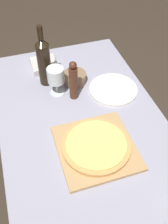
% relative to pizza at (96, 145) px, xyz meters
% --- Properties ---
extents(ground_plane, '(12.00, 12.00, 0.00)m').
position_rel_pizza_xyz_m(ground_plane, '(-0.01, 0.20, -0.79)').
color(ground_plane, '#382D23').
extents(dining_table, '(0.79, 1.25, 0.76)m').
position_rel_pizza_xyz_m(dining_table, '(-0.01, 0.20, -0.15)').
color(dining_table, '#9393A8').
rests_on(dining_table, ground_plane).
extents(cutting_board, '(0.33, 0.34, 0.02)m').
position_rel_pizza_xyz_m(cutting_board, '(-0.00, 0.00, -0.02)').
color(cutting_board, tan).
rests_on(cutting_board, dining_table).
extents(pizza, '(0.30, 0.30, 0.02)m').
position_rel_pizza_xyz_m(pizza, '(0.00, 0.00, 0.00)').
color(pizza, tan).
rests_on(pizza, cutting_board).
extents(wine_bottle, '(0.07, 0.07, 0.34)m').
position_rel_pizza_xyz_m(wine_bottle, '(-0.11, 0.51, 0.11)').
color(wine_bottle, black).
rests_on(wine_bottle, dining_table).
extents(pepper_mill, '(0.04, 0.04, 0.22)m').
position_rel_pizza_xyz_m(pepper_mill, '(0.00, 0.35, 0.08)').
color(pepper_mill, '#4C2819').
rests_on(pepper_mill, dining_table).
extents(wine_glass, '(0.09, 0.09, 0.16)m').
position_rel_pizza_xyz_m(wine_glass, '(-0.08, 0.41, 0.08)').
color(wine_glass, silver).
rests_on(wine_glass, dining_table).
extents(small_bowl, '(0.13, 0.13, 0.06)m').
position_rel_pizza_xyz_m(small_bowl, '(0.04, 0.46, -0.00)').
color(small_bowl, '#84664C').
rests_on(small_bowl, dining_table).
extents(dinner_plate, '(0.26, 0.26, 0.01)m').
position_rel_pizza_xyz_m(dinner_plate, '(0.22, 0.34, -0.02)').
color(dinner_plate, silver).
rests_on(dinner_plate, dining_table).
extents(food_container, '(0.14, 0.15, 0.04)m').
position_rel_pizza_xyz_m(food_container, '(-0.10, 0.64, -0.01)').
color(food_container, beige).
rests_on(food_container, dining_table).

